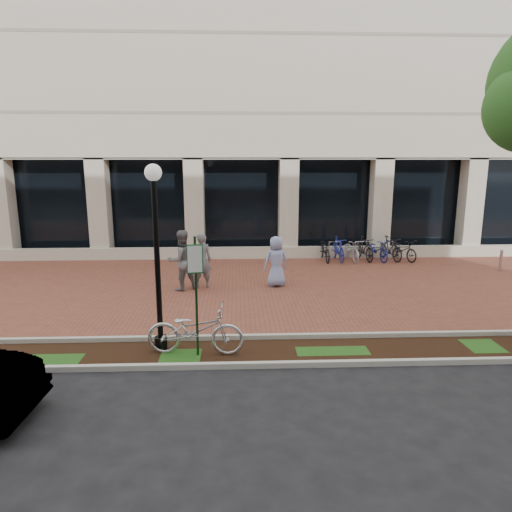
{
  "coord_description": "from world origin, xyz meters",
  "views": [
    {
      "loc": [
        -0.2,
        -14.62,
        4.17
      ],
      "look_at": [
        0.38,
        -0.8,
        1.23
      ],
      "focal_mm": 32.0,
      "sensor_mm": 36.0,
      "label": 1
    }
  ],
  "objects_px": {
    "lamppost": "(157,248)",
    "bollard": "(501,260)",
    "pedestrian_mid": "(182,260)",
    "locked_bicycle": "(195,330)",
    "pedestrian_left": "(201,260)",
    "parking_sign": "(196,282)",
    "pedestrian_right": "(276,261)",
    "bike_rack_cluster": "(364,249)"
  },
  "relations": [
    {
      "from": "pedestrian_mid",
      "to": "bike_rack_cluster",
      "type": "xyz_separation_m",
      "value": [
        7.11,
        4.14,
        -0.51
      ]
    },
    {
      "from": "locked_bicycle",
      "to": "bike_rack_cluster",
      "type": "height_order",
      "value": "locked_bicycle"
    },
    {
      "from": "pedestrian_left",
      "to": "bike_rack_cluster",
      "type": "distance_m",
      "value": 7.57
    },
    {
      "from": "parking_sign",
      "to": "pedestrian_mid",
      "type": "distance_m",
      "value": 5.26
    },
    {
      "from": "locked_bicycle",
      "to": "bike_rack_cluster",
      "type": "distance_m",
      "value": 11.1
    },
    {
      "from": "locked_bicycle",
      "to": "parking_sign",
      "type": "bearing_deg",
      "value": -145.37
    },
    {
      "from": "locked_bicycle",
      "to": "pedestrian_mid",
      "type": "xyz_separation_m",
      "value": [
        -0.87,
        5.04,
        0.43
      ]
    },
    {
      "from": "parking_sign",
      "to": "locked_bicycle",
      "type": "xyz_separation_m",
      "value": [
        -0.05,
        0.09,
        -1.1
      ]
    },
    {
      "from": "lamppost",
      "to": "pedestrian_left",
      "type": "height_order",
      "value": "lamppost"
    },
    {
      "from": "locked_bicycle",
      "to": "pedestrian_right",
      "type": "relative_size",
      "value": 1.25
    },
    {
      "from": "lamppost",
      "to": "bollard",
      "type": "distance_m",
      "value": 13.63
    },
    {
      "from": "parking_sign",
      "to": "pedestrian_right",
      "type": "xyz_separation_m",
      "value": [
        2.16,
        5.45,
        -0.8
      ]
    },
    {
      "from": "locked_bicycle",
      "to": "bollard",
      "type": "bearing_deg",
      "value": -51.12
    },
    {
      "from": "pedestrian_mid",
      "to": "bollard",
      "type": "bearing_deg",
      "value": 159.44
    },
    {
      "from": "lamppost",
      "to": "pedestrian_right",
      "type": "relative_size",
      "value": 2.41
    },
    {
      "from": "pedestrian_left",
      "to": "pedestrian_mid",
      "type": "distance_m",
      "value": 0.68
    },
    {
      "from": "parking_sign",
      "to": "lamppost",
      "type": "relative_size",
      "value": 0.64
    },
    {
      "from": "lamppost",
      "to": "bollard",
      "type": "relative_size",
      "value": 4.71
    },
    {
      "from": "bollard",
      "to": "pedestrian_mid",
      "type": "bearing_deg",
      "value": -170.3
    },
    {
      "from": "pedestrian_right",
      "to": "bollard",
      "type": "distance_m",
      "value": 8.85
    },
    {
      "from": "pedestrian_mid",
      "to": "pedestrian_right",
      "type": "xyz_separation_m",
      "value": [
        3.08,
        0.32,
        -0.14
      ]
    },
    {
      "from": "parking_sign",
      "to": "locked_bicycle",
      "type": "distance_m",
      "value": 1.1
    },
    {
      "from": "pedestrian_left",
      "to": "parking_sign",
      "type": "bearing_deg",
      "value": 85.5
    },
    {
      "from": "pedestrian_right",
      "to": "bike_rack_cluster",
      "type": "height_order",
      "value": "pedestrian_right"
    },
    {
      "from": "pedestrian_mid",
      "to": "bollard",
      "type": "xyz_separation_m",
      "value": [
        11.75,
        2.01,
        -0.54
      ]
    },
    {
      "from": "locked_bicycle",
      "to": "bollard",
      "type": "distance_m",
      "value": 12.97
    },
    {
      "from": "bollard",
      "to": "bike_rack_cluster",
      "type": "height_order",
      "value": "bike_rack_cluster"
    },
    {
      "from": "pedestrian_left",
      "to": "pedestrian_right",
      "type": "xyz_separation_m",
      "value": [
        2.47,
        0.04,
        -0.07
      ]
    },
    {
      "from": "parking_sign",
      "to": "lamppost",
      "type": "distance_m",
      "value": 1.13
    },
    {
      "from": "lamppost",
      "to": "locked_bicycle",
      "type": "distance_m",
      "value": 1.95
    },
    {
      "from": "lamppost",
      "to": "pedestrian_left",
      "type": "distance_m",
      "value": 5.26
    },
    {
      "from": "pedestrian_mid",
      "to": "bollard",
      "type": "distance_m",
      "value": 11.94
    },
    {
      "from": "parking_sign",
      "to": "lamppost",
      "type": "height_order",
      "value": "lamppost"
    },
    {
      "from": "parking_sign",
      "to": "pedestrian_right",
      "type": "relative_size",
      "value": 1.55
    },
    {
      "from": "pedestrian_mid",
      "to": "bike_rack_cluster",
      "type": "distance_m",
      "value": 8.24
    },
    {
      "from": "parking_sign",
      "to": "bollard",
      "type": "xyz_separation_m",
      "value": [
        10.83,
        7.14,
        -1.21
      ]
    },
    {
      "from": "pedestrian_left",
      "to": "bollard",
      "type": "height_order",
      "value": "pedestrian_left"
    },
    {
      "from": "locked_bicycle",
      "to": "bike_rack_cluster",
      "type": "bearing_deg",
      "value": -28.25
    },
    {
      "from": "pedestrian_left",
      "to": "bollard",
      "type": "distance_m",
      "value": 11.28
    },
    {
      "from": "lamppost",
      "to": "pedestrian_mid",
      "type": "bearing_deg",
      "value": 90.88
    },
    {
      "from": "pedestrian_left",
      "to": "bollard",
      "type": "xyz_separation_m",
      "value": [
        11.14,
        1.73,
        -0.48
      ]
    },
    {
      "from": "bollard",
      "to": "lamppost",
      "type": "bearing_deg",
      "value": -149.87
    }
  ]
}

